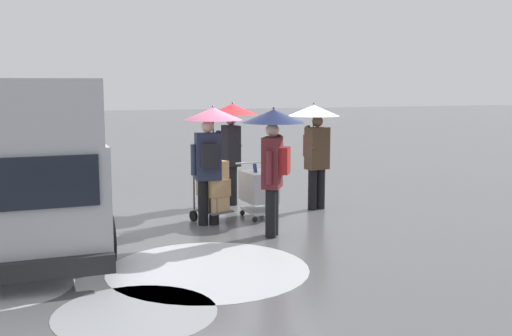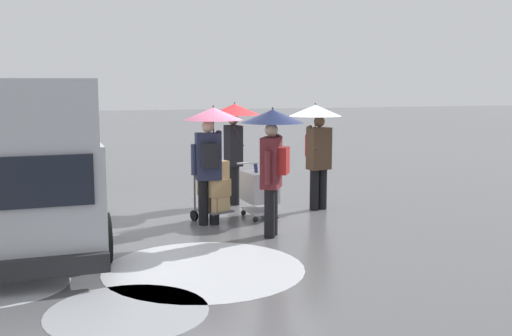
{
  "view_description": "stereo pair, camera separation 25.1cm",
  "coord_description": "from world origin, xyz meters",
  "px_view_note": "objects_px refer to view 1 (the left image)",
  "views": [
    {
      "loc": [
        3.43,
        11.17,
        2.56
      ],
      "look_at": [
        0.19,
        1.09,
        1.05
      ],
      "focal_mm": 42.54,
      "sensor_mm": 36.0,
      "label": 1
    },
    {
      "loc": [
        3.19,
        11.24,
        2.56
      ],
      "look_at": [
        0.19,
        1.09,
        1.05
      ],
      "focal_mm": 42.54,
      "sensor_mm": 36.0,
      "label": 2
    }
  ],
  "objects_px": {
    "shopping_cart_vendor": "(259,188)",
    "hand_dolly_boxes": "(213,187)",
    "pedestrian_white_side": "(315,132)",
    "pedestrian_pink_side": "(274,142)",
    "pedestrian_far_side": "(232,129)",
    "pedestrian_black_side": "(211,138)",
    "cargo_van_parked_right": "(27,172)"
  },
  "relations": [
    {
      "from": "cargo_van_parked_right",
      "to": "shopping_cart_vendor",
      "type": "xyz_separation_m",
      "value": [
        -4.03,
        -0.86,
        -0.61
      ]
    },
    {
      "from": "shopping_cart_vendor",
      "to": "pedestrian_white_side",
      "type": "height_order",
      "value": "pedestrian_white_side"
    },
    {
      "from": "shopping_cart_vendor",
      "to": "pedestrian_far_side",
      "type": "relative_size",
      "value": 0.49
    },
    {
      "from": "shopping_cart_vendor",
      "to": "pedestrian_far_side",
      "type": "xyz_separation_m",
      "value": [
        0.14,
        -1.35,
        1.02
      ]
    },
    {
      "from": "pedestrian_white_side",
      "to": "pedestrian_far_side",
      "type": "height_order",
      "value": "same"
    },
    {
      "from": "hand_dolly_boxes",
      "to": "pedestrian_far_side",
      "type": "xyz_separation_m",
      "value": [
        -0.76,
        -1.43,
        0.94
      ]
    },
    {
      "from": "pedestrian_white_side",
      "to": "pedestrian_far_side",
      "type": "distance_m",
      "value": 1.74
    },
    {
      "from": "pedestrian_black_side",
      "to": "cargo_van_parked_right",
      "type": "bearing_deg",
      "value": 10.74
    },
    {
      "from": "shopping_cart_vendor",
      "to": "pedestrian_white_side",
      "type": "relative_size",
      "value": 0.49
    },
    {
      "from": "shopping_cart_vendor",
      "to": "hand_dolly_boxes",
      "type": "relative_size",
      "value": 0.79
    },
    {
      "from": "cargo_van_parked_right",
      "to": "hand_dolly_boxes",
      "type": "distance_m",
      "value": 3.27
    },
    {
      "from": "hand_dolly_boxes",
      "to": "pedestrian_pink_side",
      "type": "relative_size",
      "value": 0.61
    },
    {
      "from": "shopping_cart_vendor",
      "to": "pedestrian_black_side",
      "type": "bearing_deg",
      "value": 15.89
    },
    {
      "from": "cargo_van_parked_right",
      "to": "pedestrian_far_side",
      "type": "height_order",
      "value": "cargo_van_parked_right"
    },
    {
      "from": "shopping_cart_vendor",
      "to": "pedestrian_far_side",
      "type": "height_order",
      "value": "pedestrian_far_side"
    },
    {
      "from": "cargo_van_parked_right",
      "to": "pedestrian_far_side",
      "type": "relative_size",
      "value": 2.53
    },
    {
      "from": "shopping_cart_vendor",
      "to": "pedestrian_pink_side",
      "type": "relative_size",
      "value": 0.49
    },
    {
      "from": "cargo_van_parked_right",
      "to": "pedestrian_pink_side",
      "type": "bearing_deg",
      "value": 172.72
    },
    {
      "from": "hand_dolly_boxes",
      "to": "pedestrian_black_side",
      "type": "xyz_separation_m",
      "value": [
        0.08,
        0.19,
        0.92
      ]
    },
    {
      "from": "pedestrian_pink_side",
      "to": "pedestrian_far_side",
      "type": "xyz_separation_m",
      "value": [
        -0.04,
        -2.7,
        0.01
      ]
    },
    {
      "from": "pedestrian_black_side",
      "to": "pedestrian_white_side",
      "type": "distance_m",
      "value": 2.38
    },
    {
      "from": "pedestrian_white_side",
      "to": "cargo_van_parked_right",
      "type": "bearing_deg",
      "value": 13.08
    },
    {
      "from": "cargo_van_parked_right",
      "to": "pedestrian_black_side",
      "type": "relative_size",
      "value": 2.53
    },
    {
      "from": "cargo_van_parked_right",
      "to": "hand_dolly_boxes",
      "type": "height_order",
      "value": "cargo_van_parked_right"
    },
    {
      "from": "hand_dolly_boxes",
      "to": "pedestrian_black_side",
      "type": "relative_size",
      "value": 0.61
    },
    {
      "from": "shopping_cart_vendor",
      "to": "pedestrian_pink_side",
      "type": "distance_m",
      "value": 1.69
    },
    {
      "from": "pedestrian_white_side",
      "to": "pedestrian_black_side",
      "type": "bearing_deg",
      "value": 16.15
    },
    {
      "from": "cargo_van_parked_right",
      "to": "pedestrian_pink_side",
      "type": "relative_size",
      "value": 2.53
    },
    {
      "from": "shopping_cart_vendor",
      "to": "pedestrian_black_side",
      "type": "height_order",
      "value": "pedestrian_black_side"
    },
    {
      "from": "pedestrian_black_side",
      "to": "pedestrian_pink_side",
      "type": "bearing_deg",
      "value": 126.79
    },
    {
      "from": "pedestrian_white_side",
      "to": "hand_dolly_boxes",
      "type": "bearing_deg",
      "value": 12.01
    },
    {
      "from": "cargo_van_parked_right",
      "to": "pedestrian_white_side",
      "type": "height_order",
      "value": "cargo_van_parked_right"
    }
  ]
}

